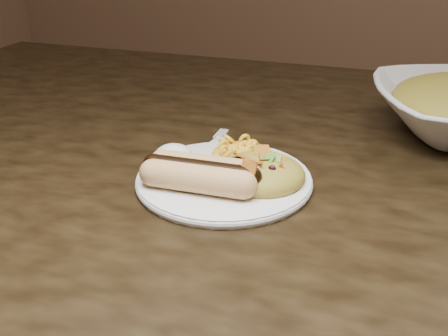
% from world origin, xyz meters
% --- Properties ---
extents(table, '(1.60, 0.90, 0.75)m').
position_xyz_m(table, '(0.00, 0.00, 0.66)').
color(table, black).
rests_on(table, floor).
extents(plate, '(0.25, 0.25, 0.01)m').
position_xyz_m(plate, '(-0.05, -0.14, 0.76)').
color(plate, white).
rests_on(plate, table).
extents(hotdog, '(0.12, 0.07, 0.03)m').
position_xyz_m(hotdog, '(-0.07, -0.17, 0.78)').
color(hotdog, '#E79D6D').
rests_on(hotdog, plate).
extents(mac_and_cheese, '(0.10, 0.10, 0.03)m').
position_xyz_m(mac_and_cheese, '(-0.04, -0.08, 0.78)').
color(mac_and_cheese, yellow).
rests_on(mac_and_cheese, plate).
extents(sour_cream, '(0.06, 0.06, 0.03)m').
position_xyz_m(sour_cream, '(-0.12, -0.12, 0.78)').
color(sour_cream, white).
rests_on(sour_cream, plate).
extents(taco_salad, '(0.11, 0.10, 0.05)m').
position_xyz_m(taco_salad, '(-0.01, -0.14, 0.78)').
color(taco_salad, orange).
rests_on(taco_salad, plate).
extents(fork, '(0.05, 0.15, 0.00)m').
position_xyz_m(fork, '(-0.10, -0.06, 0.75)').
color(fork, silver).
rests_on(fork, table).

